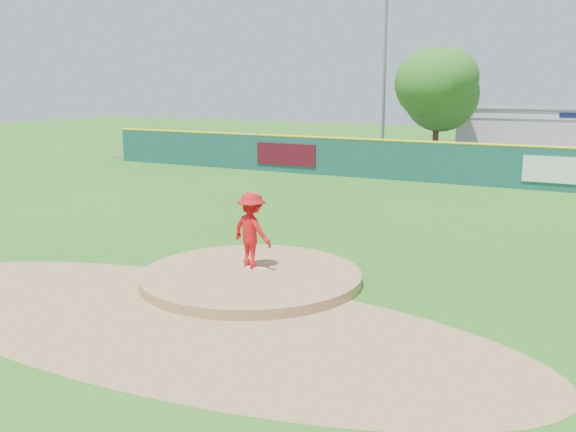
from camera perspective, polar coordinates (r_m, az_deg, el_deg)
The scene contains 12 objects.
ground at distance 16.08m, azimuth -3.30°, elevation -5.83°, with size 120.00×120.00×0.00m, color #286B19.
pitchers_mound at distance 16.08m, azimuth -3.30°, elevation -5.83°, with size 5.50×5.50×0.50m, color #9E774C.
pitching_rubber at distance 16.25m, azimuth -2.77°, elevation -4.65°, with size 0.60×0.15×0.04m, color white.
infield_dirt_arc at distance 13.73m, azimuth -9.78°, elevation -9.10°, with size 15.40×15.40×0.01m, color #9E774C.
parking_lot at distance 41.21m, azimuth 16.28°, elevation 4.54°, with size 44.00×16.00×0.02m, color #38383A.
pitcher at distance 16.16m, azimuth -3.22°, elevation -1.28°, with size 1.25×0.72×1.93m, color red.
van at distance 36.31m, azimuth 21.49°, elevation 4.51°, with size 2.53×5.50×1.53m, color white.
fence_banners at distance 32.64m, azimuth 10.90°, elevation 4.77°, with size 17.74×0.04×1.20m.
playground_slide at distance 40.61m, azimuth -3.66°, elevation 6.13°, with size 1.13×3.18×1.75m.
outfield_fence at distance 32.36m, azimuth 13.21°, elevation 4.77°, with size 40.00×0.14×2.07m.
deciduous_tree at distance 39.41m, azimuth 13.17°, elevation 11.02°, with size 5.60×5.60×7.36m.
light_pole_left at distance 42.50m, azimuth 8.60°, elevation 13.25°, with size 1.75×0.25×11.00m.
Camera 1 is at (7.86, -13.16, 4.86)m, focal length 40.00 mm.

